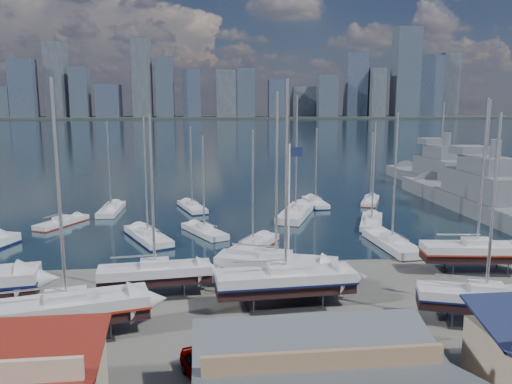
{
  "coord_description": "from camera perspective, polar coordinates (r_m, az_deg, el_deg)",
  "views": [
    {
      "loc": [
        -5.68,
        -47.54,
        15.56
      ],
      "look_at": [
        0.47,
        8.0,
        5.83
      ],
      "focal_mm": 35.0,
      "sensor_mm": 36.0,
      "label": 1
    }
  ],
  "objects": [
    {
      "name": "car_a",
      "position": [
        30.21,
        -5.79,
        -19.42
      ],
      "size": [
        3.4,
        5.05,
        1.6
      ],
      "primitive_type": "imported",
      "rotation": [
        0.0,
        0.0,
        0.36
      ],
      "color": "gray",
      "rests_on": "ground"
    },
    {
      "name": "sailboat_moored_11",
      "position": [
        82.27,
        12.93,
        -1.06
      ],
      "size": [
        5.3,
        8.2,
        11.94
      ],
      "rotation": [
        0.0,
        0.0,
        1.15
      ],
      "color": "black",
      "rests_on": "water"
    },
    {
      "name": "sailboat_moored_9",
      "position": [
        57.53,
        15.25,
        -5.84
      ],
      "size": [
        3.5,
        10.43,
        15.51
      ],
      "rotation": [
        0.0,
        0.0,
        1.63
      ],
      "color": "black",
      "rests_on": "water"
    },
    {
      "name": "far_shore",
      "position": [
        607.74,
        -5.85,
        8.46
      ],
      "size": [
        1400.0,
        80.0,
        2.2
      ],
      "primitive_type": "cube",
      "color": "#2D332D",
      "rests_on": "ground"
    },
    {
      "name": "flagpole",
      "position": [
        40.61,
        3.91,
        -1.95
      ],
      "size": [
        1.1,
        0.12,
        12.53
      ],
      "color": "white",
      "rests_on": "ground"
    },
    {
      "name": "skyline",
      "position": [
        601.76,
        -6.67,
        12.05
      ],
      "size": [
        639.14,
        43.8,
        107.69
      ],
      "color": "#475166",
      "rests_on": "far_shore"
    },
    {
      "name": "sailboat_moored_8",
      "position": [
        79.22,
        6.8,
        -1.29
      ],
      "size": [
        2.75,
        8.59,
        12.69
      ],
      "rotation": [
        0.0,
        0.0,
        1.61
      ],
      "color": "black",
      "rests_on": "water"
    },
    {
      "name": "sailboat_moored_4",
      "position": [
        61.27,
        -5.92,
        -4.57
      ],
      "size": [
        5.83,
        8.55,
        12.65
      ],
      "rotation": [
        0.0,
        0.0,
        2.03
      ],
      "color": "black",
      "rests_on": "water"
    },
    {
      "name": "car_c",
      "position": [
        32.75,
        15.89,
        -17.32
      ],
      "size": [
        3.05,
        5.89,
        1.59
      ],
      "primitive_type": "imported",
      "rotation": [
        0.0,
        0.0,
        -0.07
      ],
      "color": "gray",
      "rests_on": "ground"
    },
    {
      "name": "water",
      "position": [
        347.94,
        -5.43,
        7.24
      ],
      "size": [
        1400.0,
        600.0,
        0.4
      ],
      "primitive_type": "cube",
      "color": "#1A303C",
      "rests_on": "ground"
    },
    {
      "name": "naval_ship_east",
      "position": [
        79.8,
        24.46,
        -1.05
      ],
      "size": [
        7.54,
        43.64,
        17.92
      ],
      "rotation": [
        0.0,
        0.0,
        1.56
      ],
      "color": "#5A5E63",
      "rests_on": "water"
    },
    {
      "name": "car_d",
      "position": [
        33.6,
        17.59,
        -16.87
      ],
      "size": [
        3.62,
        5.17,
        1.39
      ],
      "primitive_type": "imported",
      "rotation": [
        0.0,
        0.0,
        -0.39
      ],
      "color": "gray",
      "rests_on": "ground"
    },
    {
      "name": "sailboat_moored_6",
      "position": [
        54.85,
        -0.36,
        -6.27
      ],
      "size": [
        6.92,
        9.19,
        13.71
      ],
      "rotation": [
        0.0,
        0.0,
        1.03
      ],
      "color": "black",
      "rests_on": "water"
    },
    {
      "name": "sailboat_moored_2",
      "position": [
        76.24,
        -16.21,
        -2.05
      ],
      "size": [
        2.84,
        9.33,
        13.99
      ],
      "rotation": [
        0.0,
        0.0,
        1.54
      ],
      "color": "black",
      "rests_on": "water"
    },
    {
      "name": "sailboat_cradle_3",
      "position": [
        39.37,
        3.36,
        -10.06
      ],
      "size": [
        11.04,
        3.68,
        17.46
      ],
      "rotation": [
        0.0,
        0.0,
        0.06
      ],
      "color": "#2D2D33",
      "rests_on": "ground"
    },
    {
      "name": "ground",
      "position": [
        41.03,
        2.16,
        -12.41
      ],
      "size": [
        1400.0,
        1400.0,
        0.0
      ],
      "primitive_type": "plane",
      "color": "#605E59",
      "rests_on": "ground"
    },
    {
      "name": "sailboat_cradle_2",
      "position": [
        42.13,
        -11.46,
        -9.07
      ],
      "size": [
        9.29,
        3.43,
        14.91
      ],
      "rotation": [
        0.0,
        0.0,
        0.1
      ],
      "color": "#2D2D33",
      "rests_on": "ground"
    },
    {
      "name": "sailboat_cradle_6",
      "position": [
        51.31,
        23.9,
        -6.22
      ],
      "size": [
        10.34,
        4.13,
        16.24
      ],
      "rotation": [
        0.0,
        0.0,
        -0.13
      ],
      "color": "#2D2D33",
      "rests_on": "ground"
    },
    {
      "name": "sailboat_moored_10",
      "position": [
        67.12,
        13.06,
        -3.52
      ],
      "size": [
        5.84,
        9.79,
        14.15
      ],
      "rotation": [
        0.0,
        0.0,
        1.21
      ],
      "color": "black",
      "rests_on": "water"
    },
    {
      "name": "sailboat_moored_3",
      "position": [
        59.72,
        -12.25,
        -5.15
      ],
      "size": [
        6.69,
        10.29,
        14.98
      ],
      "rotation": [
        0.0,
        0.0,
        2.0
      ],
      "color": "black",
      "rests_on": "water"
    },
    {
      "name": "sailboat_moored_1",
      "position": [
        70.37,
        -21.31,
        -3.33
      ],
      "size": [
        5.82,
        8.2,
        12.09
      ],
      "rotation": [
        0.0,
        0.0,
        1.08
      ],
      "color": "black",
      "rests_on": "water"
    },
    {
      "name": "car_b",
      "position": [
        33.0,
        3.01,
        -16.8
      ],
      "size": [
        4.64,
        1.89,
        1.5
      ],
      "primitive_type": "imported",
      "rotation": [
        0.0,
        0.0,
        1.5
      ],
      "color": "gray",
      "rests_on": "ground"
    },
    {
      "name": "sailboat_moored_7",
      "position": [
        70.51,
        4.55,
        -2.63
      ],
      "size": [
        7.5,
        12.11,
        17.74
      ],
      "rotation": [
        0.0,
        0.0,
        1.18
      ],
      "color": "black",
      "rests_on": "water"
    },
    {
      "name": "sailboat_moored_5",
      "position": [
        75.76,
        -7.31,
        -1.82
      ],
      "size": [
        4.88,
        9.11,
        13.12
      ],
      "rotation": [
        0.0,
        0.0,
        1.86
      ],
      "color": "black",
      "rests_on": "water"
    },
    {
      "name": "sailboat_cradle_1",
      "position": [
        36.36,
        -20.8,
        -12.46
      ],
      "size": [
        11.16,
        5.43,
        17.28
      ],
      "rotation": [
        0.0,
        0.0,
        0.23
      ],
      "color": "#2D2D33",
      "rests_on": "ground"
    },
    {
      "name": "naval_ship_west",
      "position": [
        100.86,
        20.2,
        1.35
      ],
      "size": [
        6.57,
        39.33,
        17.54
      ],
      "rotation": [
        0.0,
        0.0,
        1.56
      ],
      "color": "#5A5E63",
      "rests_on": "water"
    },
    {
      "name": "sailboat_cradle_5",
      "position": [
        39.62,
        24.75,
        -11.04
      ],
      "size": [
        9.66,
        5.48,
        15.13
      ],
      "rotation": [
        0.0,
        0.0,
        -0.33
      ],
      "color": "#2D2D33",
      "rests_on": "ground"
    },
    {
      "name": "sailboat_cradle_4",
      "position": [
        42.97,
        2.3,
        -8.37
      ],
      "size": [
        10.6,
        6.26,
        16.66
      ],
      "rotation": [
        0.0,
        0.0,
        -0.36
      ],
      "color": "#2D2D33",
      "rests_on": "ground"
    }
  ]
}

